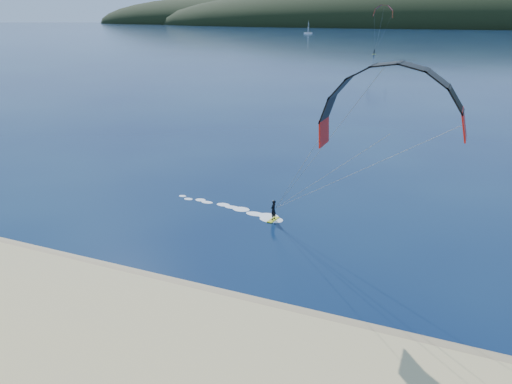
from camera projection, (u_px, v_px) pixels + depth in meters
ground at (160, 342)px, 25.16m from camera, size 1800.00×1800.00×0.00m
wet_sand at (203, 297)px, 29.03m from camera, size 220.00×2.50×0.10m
headland at (468, 26)px, 668.66m from camera, size 1200.00×310.00×140.00m
kitesurfer_near at (382, 138)px, 28.01m from camera, size 24.38×9.58×13.92m
kitesurfer_far at (383, 16)px, 194.23m from camera, size 8.17×7.66×17.60m
sailboat at (308, 33)px, 420.59m from camera, size 7.57×4.74×10.56m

